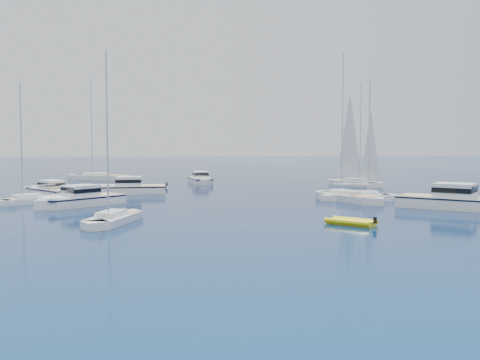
# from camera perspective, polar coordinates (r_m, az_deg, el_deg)

# --- Properties ---
(ground) EXTENTS (400.00, 400.00, 0.00)m
(ground) POSITION_cam_1_polar(r_m,az_deg,el_deg) (38.14, 10.72, -5.71)
(ground) COLOR navy
(ground) RESTS_ON ground
(motor_cruiser_right) EXTENTS (11.62, 10.05, 3.11)m
(motor_cruiser_right) POSITION_cam_1_polar(r_m,az_deg,el_deg) (56.45, 21.21, -2.78)
(motor_cruiser_right) COLOR silver
(motor_cruiser_right) RESTS_ON ground
(motor_cruiser_left) EXTENTS (9.31, 9.35, 2.65)m
(motor_cruiser_left) POSITION_cam_1_polar(r_m,az_deg,el_deg) (57.29, -16.04, -2.57)
(motor_cruiser_left) COLOR white
(motor_cruiser_left) RESTS_ON ground
(motor_cruiser_centre) EXTENTS (10.39, 3.92, 2.67)m
(motor_cruiser_centre) POSITION_cam_1_polar(r_m,az_deg,el_deg) (69.60, -11.41, -1.37)
(motor_cruiser_centre) COLOR white
(motor_cruiser_centre) RESTS_ON ground
(motor_cruiser_far_l) EXTENTS (8.02, 8.46, 2.34)m
(motor_cruiser_far_l) POSITION_cam_1_polar(r_m,az_deg,el_deg) (69.26, -18.73, -1.52)
(motor_cruiser_far_l) COLOR white
(motor_cruiser_far_l) RESTS_ON ground
(motor_cruiser_horizon) EXTENTS (4.41, 9.15, 2.31)m
(motor_cruiser_horizon) POSITION_cam_1_polar(r_m,az_deg,el_deg) (85.43, -4.04, -0.33)
(motor_cruiser_horizon) COLOR white
(motor_cruiser_horizon) RESTS_ON ground
(sailboat_fore) EXTENTS (4.62, 9.55, 13.58)m
(sailboat_fore) POSITION_cam_1_polar(r_m,az_deg,el_deg) (44.71, -12.76, -4.32)
(sailboat_fore) COLOR silver
(sailboat_fore) RESTS_ON ground
(sailboat_mid_r) EXTENTS (7.35, 11.33, 16.39)m
(sailboat_mid_r) POSITION_cam_1_polar(r_m,az_deg,el_deg) (60.80, 10.96, -2.12)
(sailboat_mid_r) COLOR silver
(sailboat_mid_r) RESTS_ON ground
(sailboat_mid_l) EXTENTS (7.78, 7.72, 12.79)m
(sailboat_mid_l) POSITION_cam_1_polar(r_m,az_deg,el_deg) (61.60, -20.52, -2.22)
(sailboat_mid_l) COLOR silver
(sailboat_mid_l) RESTS_ON ground
(sailboat_centre) EXTENTS (9.25, 2.59, 13.52)m
(sailboat_centre) POSITION_cam_1_polar(r_m,az_deg,el_deg) (61.95, 12.10, -2.02)
(sailboat_centre) COLOR white
(sailboat_centre) RESTS_ON ground
(sailboat_sails_r) EXTENTS (8.35, 9.88, 15.20)m
(sailboat_sails_r) POSITION_cam_1_polar(r_m,az_deg,el_deg) (82.09, 11.53, -0.57)
(sailboat_sails_r) COLOR white
(sailboat_sails_r) RESTS_ON ground
(sailboat_far_l) EXTENTS (12.32, 6.21, 17.54)m
(sailboat_far_l) POSITION_cam_1_polar(r_m,az_deg,el_deg) (95.89, -14.16, 0.03)
(sailboat_far_l) COLOR white
(sailboat_far_l) RESTS_ON ground
(tender_yellow) EXTENTS (4.35, 4.19, 0.95)m
(tender_yellow) POSITION_cam_1_polar(r_m,az_deg,el_deg) (43.67, 11.23, -4.49)
(tender_yellow) COLOR yellow
(tender_yellow) RESTS_ON ground
(tender_grey_far) EXTENTS (3.79, 2.15, 0.95)m
(tender_grey_far) POSITION_cam_1_polar(r_m,az_deg,el_deg) (77.61, -8.83, -0.79)
(tender_grey_far) COLOR black
(tender_grey_far) RESTS_ON ground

